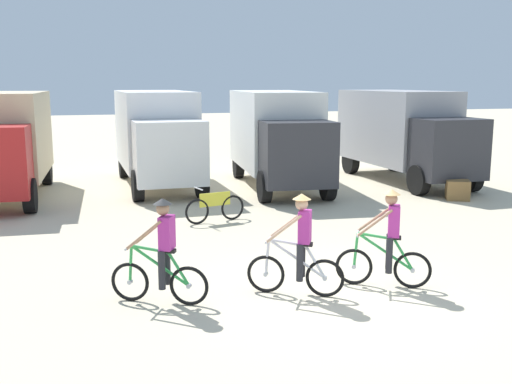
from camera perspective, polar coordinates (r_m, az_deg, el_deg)
ground_plane at (r=11.06m, az=7.81°, el=-9.34°), size 120.00×120.00×0.00m
box_truck_tan_camper at (r=21.02m, az=-22.63°, el=4.59°), size 2.67×6.85×3.35m
box_truck_avon_van at (r=21.88m, az=-9.30°, el=5.45°), size 2.48×6.78×3.35m
box_truck_white_box at (r=21.38m, az=2.01°, el=5.47°), size 2.96×6.93×3.35m
box_truck_grey_hauler at (r=23.31m, az=13.72°, el=5.59°), size 2.54×6.81×3.35m
cyclist_orange_shirt at (r=10.31m, az=-8.86°, el=-5.89°), size 1.56×0.89×1.82m
cyclist_cowboy_hat at (r=10.62m, az=4.04°, el=-5.31°), size 1.54×0.91×1.82m
cyclist_near_camera at (r=11.27m, az=12.24°, el=-4.59°), size 1.56×0.89×1.82m
bicycle_spare at (r=16.17m, az=-3.88°, el=-1.46°), size 1.69×0.60×0.97m
supply_crate at (r=20.23m, az=18.42°, el=0.19°), size 0.93×0.91×0.62m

